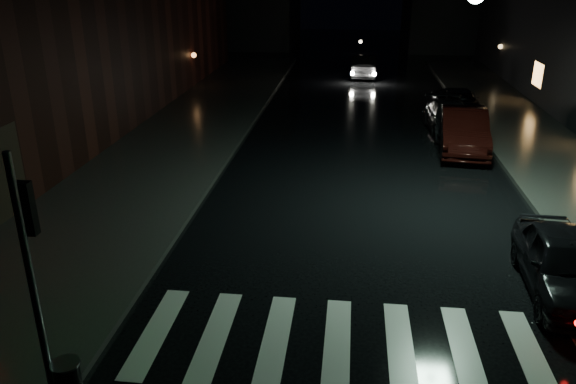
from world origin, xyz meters
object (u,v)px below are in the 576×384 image
(parked_car_a, at_px, (564,263))
(parked_car_b, at_px, (463,130))
(parked_car_d, at_px, (458,104))
(oncoming_car, at_px, (364,66))
(parked_car_c, at_px, (450,118))

(parked_car_a, distance_m, parked_car_b, 10.47)
(parked_car_d, height_order, oncoming_car, oncoming_car)
(parked_car_b, bearing_deg, parked_car_d, 88.32)
(parked_car_c, relative_size, oncoming_car, 1.03)
(parked_car_c, xyz_separation_m, parked_car_d, (0.85, 2.97, -0.02))
(oncoming_car, bearing_deg, parked_car_d, 115.02)
(parked_car_b, xyz_separation_m, parked_car_c, (-0.13, 2.53, -0.15))
(parked_car_c, distance_m, parked_car_d, 3.09)
(parked_car_a, xyz_separation_m, parked_car_d, (0.33, 15.95, -0.06))
(parked_car_a, xyz_separation_m, oncoming_car, (-4.07, 26.25, 0.03))
(parked_car_a, bearing_deg, parked_car_b, 95.34)
(parked_car_d, relative_size, oncoming_car, 1.04)
(parked_car_d, bearing_deg, parked_car_a, -92.33)
(parked_car_a, distance_m, parked_car_c, 12.99)
(parked_car_c, bearing_deg, parked_car_a, -89.97)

